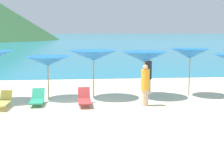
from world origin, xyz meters
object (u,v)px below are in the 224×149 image
object	(u,v)px
umbrella_5	(93,56)
lounge_chair_3	(3,101)
lounge_chair_5	(84,99)
umbrella_7	(190,54)
beachgoer_1	(148,74)
beachgoer_3	(145,84)
lounge_chair_2	(37,99)
umbrella_4	(48,61)
umbrella_6	(145,57)

from	to	relation	value
umbrella_5	lounge_chair_3	world-z (taller)	umbrella_5
umbrella_5	lounge_chair_5	xyz separation A→B (m)	(-0.48, -1.60, -1.79)
umbrella_7	beachgoer_1	distance (m)	2.42
lounge_chair_5	beachgoer_1	world-z (taller)	beachgoer_1
umbrella_7	beachgoer_3	world-z (taller)	umbrella_7
lounge_chair_2	lounge_chair_5	world-z (taller)	lounge_chair_5
lounge_chair_3	umbrella_4	bearing A→B (deg)	47.61
lounge_chair_2	lounge_chair_3	bearing A→B (deg)	-162.27
umbrella_6	lounge_chair_3	bearing A→B (deg)	-165.54
lounge_chair_5	lounge_chair_3	bearing A→B (deg)	-179.55
umbrella_7	lounge_chair_3	bearing A→B (deg)	-168.56
umbrella_5	beachgoer_1	world-z (taller)	umbrella_5
umbrella_6	umbrella_7	world-z (taller)	umbrella_7
umbrella_4	beachgoer_3	bearing A→B (deg)	-23.82
umbrella_5	lounge_chair_3	xyz separation A→B (m)	(-3.95, -1.73, -1.79)
lounge_chair_5	umbrella_6	bearing A→B (deg)	25.58
umbrella_4	umbrella_7	world-z (taller)	umbrella_7
umbrella_4	umbrella_7	xyz separation A→B (m)	(7.05, 0.04, 0.31)
lounge_chair_3	beachgoer_3	size ratio (longest dim) A/B	0.81
umbrella_7	lounge_chair_5	bearing A→B (deg)	-162.77
umbrella_6	beachgoer_3	world-z (taller)	umbrella_6
umbrella_5	beachgoer_3	world-z (taller)	umbrella_5
umbrella_7	lounge_chair_2	bearing A→B (deg)	-169.90
umbrella_5	lounge_chair_3	distance (m)	4.67
lounge_chair_2	beachgoer_1	distance (m)	6.05
umbrella_4	umbrella_5	xyz separation A→B (m)	(2.20, -0.02, 0.25)
lounge_chair_2	lounge_chair_5	size ratio (longest dim) A/B	0.95
umbrella_7	lounge_chair_5	xyz separation A→B (m)	(-5.34, -1.66, -1.85)
lounge_chair_5	umbrella_4	bearing A→B (deg)	135.01
umbrella_4	lounge_chair_3	size ratio (longest dim) A/B	1.54
lounge_chair_5	beachgoer_1	xyz separation A→B (m)	(3.44, 2.65, 0.73)
umbrella_5	umbrella_7	size ratio (longest dim) A/B	0.98
lounge_chair_5	umbrella_5	bearing A→B (deg)	71.55
umbrella_5	lounge_chair_5	world-z (taller)	umbrella_5
umbrella_5	umbrella_6	distance (m)	2.51
lounge_chair_3	beachgoer_3	world-z (taller)	beachgoer_3
lounge_chair_5	beachgoer_3	bearing A→B (deg)	-8.33
umbrella_4	beachgoer_1	size ratio (longest dim) A/B	1.18
umbrella_5	lounge_chair_2	world-z (taller)	umbrella_5
umbrella_4	lounge_chair_2	size ratio (longest dim) A/B	1.63
umbrella_4	lounge_chair_5	xyz separation A→B (m)	(1.72, -1.62, -1.54)
umbrella_6	umbrella_5	bearing A→B (deg)	178.53
beachgoer_1	beachgoer_3	size ratio (longest dim) A/B	1.05
lounge_chair_2	lounge_chair_3	xyz separation A→B (m)	(-1.37, -0.46, 0.02)
umbrella_5	beachgoer_3	distance (m)	3.11
umbrella_6	umbrella_7	xyz separation A→B (m)	(2.34, 0.12, 0.14)
umbrella_4	beachgoer_3	world-z (taller)	umbrella_4
beachgoer_1	umbrella_6	bearing A→B (deg)	1.21
umbrella_6	lounge_chair_2	xyz separation A→B (m)	(-5.09, -1.21, -1.74)
lounge_chair_2	beachgoer_1	xyz separation A→B (m)	(5.53, 2.32, 0.75)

